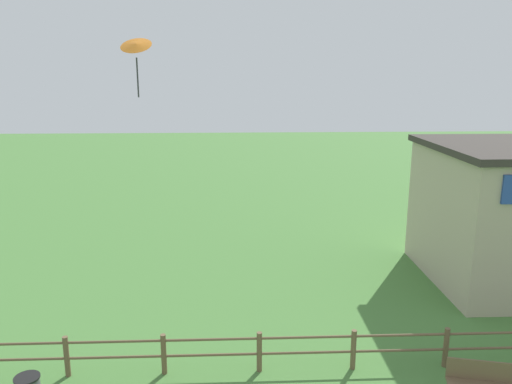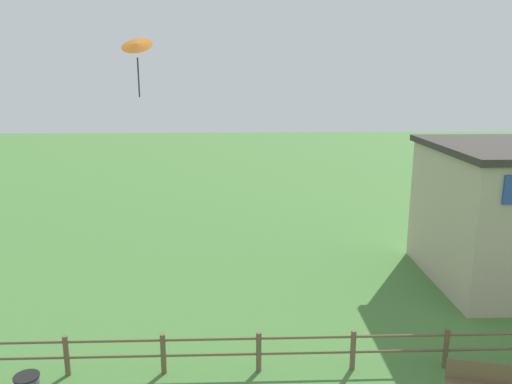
# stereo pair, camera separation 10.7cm
# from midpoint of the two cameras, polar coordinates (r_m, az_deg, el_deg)

# --- Properties ---
(wooden_fence) EXTENTS (19.97, 0.14, 1.11)m
(wooden_fence) POSITION_cam_midpoint_polar(r_m,az_deg,el_deg) (13.61, 0.15, -17.51)
(wooden_fence) COLOR brown
(wooden_fence) RESTS_ON ground_plane
(park_bench_by_building) EXTENTS (1.78, 0.79, 1.01)m
(park_bench_by_building) POSITION_cam_midpoint_polar(r_m,az_deg,el_deg) (13.72, 24.47, -19.07)
(park_bench_by_building) COLOR brown
(park_bench_by_building) RESTS_ON ground_plane
(kite_orange_delta) EXTENTS (1.12, 1.03, 1.95)m
(kite_orange_delta) POSITION_cam_midpoint_polar(r_m,az_deg,el_deg) (16.99, -13.75, 15.93)
(kite_orange_delta) COLOR orange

